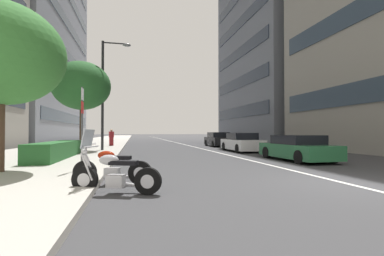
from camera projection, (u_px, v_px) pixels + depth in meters
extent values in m
plane|color=#3A3A3D|center=(347.00, 184.00, 7.18)|extent=(400.00, 400.00, 0.00)
cube|color=#B2ADA3|center=(95.00, 143.00, 34.19)|extent=(160.00, 8.17, 0.15)
cube|color=silver|center=(171.00, 141.00, 41.35)|extent=(110.00, 0.16, 0.01)
cylinder|color=black|center=(85.00, 179.00, 6.12)|extent=(0.33, 0.62, 0.61)
cylinder|color=silver|center=(85.00, 179.00, 6.12)|extent=(0.23, 0.33, 0.31)
cylinder|color=black|center=(148.00, 181.00, 5.91)|extent=(0.33, 0.62, 0.61)
cylinder|color=silver|center=(148.00, 181.00, 5.91)|extent=(0.23, 0.33, 0.31)
cube|color=silver|center=(116.00, 181.00, 6.01)|extent=(0.38, 0.45, 0.28)
cube|color=black|center=(124.00, 163.00, 6.00)|extent=(0.43, 0.68, 0.10)
ellipsoid|color=#B2B2B7|center=(109.00, 160.00, 6.04)|extent=(0.39, 0.51, 0.24)
cylinder|color=silver|center=(87.00, 167.00, 6.04)|extent=(0.15, 0.31, 0.64)
cylinder|color=silver|center=(90.00, 166.00, 6.18)|extent=(0.15, 0.31, 0.64)
cylinder|color=silver|center=(92.00, 147.00, 6.11)|extent=(0.57, 0.24, 0.04)
sphere|color=silver|center=(84.00, 152.00, 6.13)|extent=(0.14, 0.14, 0.14)
cube|color=#B2BCC6|center=(88.00, 139.00, 6.13)|extent=(0.45, 0.27, 0.44)
cylinder|color=silver|center=(130.00, 185.00, 6.11)|extent=(0.32, 0.67, 0.16)
cylinder|color=black|center=(85.00, 172.00, 7.16)|extent=(0.29, 0.64, 0.63)
cylinder|color=silver|center=(85.00, 172.00, 7.16)|extent=(0.21, 0.34, 0.32)
cylinder|color=black|center=(140.00, 173.00, 7.07)|extent=(0.29, 0.64, 0.63)
cylinder|color=silver|center=(140.00, 173.00, 7.07)|extent=(0.21, 0.34, 0.32)
cube|color=silver|center=(112.00, 173.00, 7.11)|extent=(0.35, 0.44, 0.28)
cube|color=black|center=(119.00, 158.00, 7.11)|extent=(0.39, 0.68, 0.10)
ellipsoid|color=#991E0A|center=(106.00, 155.00, 7.13)|extent=(0.36, 0.51, 0.24)
cylinder|color=silver|center=(87.00, 161.00, 7.09)|extent=(0.13, 0.32, 0.64)
cylinder|color=silver|center=(89.00, 161.00, 7.23)|extent=(0.13, 0.32, 0.64)
cylinder|color=silver|center=(91.00, 144.00, 7.16)|extent=(0.59, 0.20, 0.04)
sphere|color=silver|center=(84.00, 149.00, 7.17)|extent=(0.14, 0.14, 0.14)
cylinder|color=silver|center=(124.00, 176.00, 7.23)|extent=(0.28, 0.68, 0.16)
cube|color=#236038|center=(297.00, 151.00, 13.16)|extent=(4.37, 1.91, 0.67)
cube|color=black|center=(297.00, 140.00, 13.12)|extent=(2.23, 1.74, 0.44)
cylinder|color=black|center=(267.00, 152.00, 14.37)|extent=(0.62, 0.23, 0.62)
cylinder|color=black|center=(295.00, 152.00, 14.75)|extent=(0.62, 0.23, 0.62)
cylinder|color=black|center=(300.00, 157.00, 11.57)|extent=(0.62, 0.23, 0.62)
cylinder|color=black|center=(333.00, 156.00, 11.95)|extent=(0.62, 0.23, 0.62)
cube|color=silver|center=(242.00, 144.00, 19.39)|extent=(4.26, 1.89, 0.72)
cube|color=black|center=(242.00, 136.00, 19.36)|extent=(2.02, 1.72, 0.49)
cylinder|color=black|center=(225.00, 146.00, 20.58)|extent=(0.62, 0.23, 0.62)
cylinder|color=black|center=(245.00, 146.00, 20.93)|extent=(0.62, 0.23, 0.62)
cylinder|color=black|center=(238.00, 148.00, 17.84)|extent=(0.62, 0.23, 0.62)
cylinder|color=black|center=(261.00, 148.00, 18.19)|extent=(0.62, 0.23, 0.62)
cube|color=black|center=(218.00, 141.00, 26.61)|extent=(4.34, 1.91, 0.76)
cube|color=black|center=(218.00, 135.00, 26.46)|extent=(2.44, 1.72, 0.50)
cylinder|color=black|center=(206.00, 143.00, 27.84)|extent=(0.63, 0.24, 0.62)
cylinder|color=black|center=(221.00, 143.00, 28.15)|extent=(0.63, 0.24, 0.62)
cylinder|color=black|center=(214.00, 144.00, 25.07)|extent=(0.63, 0.24, 0.62)
cylinder|color=black|center=(230.00, 144.00, 25.37)|extent=(0.63, 0.24, 0.62)
cylinder|color=#47494C|center=(82.00, 128.00, 8.89)|extent=(0.06, 0.06, 2.78)
cube|color=silver|center=(83.00, 94.00, 8.91)|extent=(0.32, 0.02, 0.40)
cube|color=red|center=(82.00, 108.00, 8.90)|extent=(0.32, 0.02, 0.40)
cylinder|color=#232326|center=(103.00, 95.00, 18.79)|extent=(0.18, 0.18, 7.77)
cylinder|color=#232326|center=(115.00, 43.00, 19.03)|extent=(0.10, 1.65, 0.10)
ellipsoid|color=slate|center=(127.00, 45.00, 19.21)|extent=(0.44, 0.60, 0.20)
cube|color=gold|center=(102.00, 84.00, 18.46)|extent=(0.56, 0.03, 1.10)
cube|color=gold|center=(103.00, 86.00, 19.15)|extent=(0.56, 0.03, 1.10)
cube|color=#28602D|center=(57.00, 150.00, 12.88)|extent=(6.10, 1.10, 0.79)
cylinder|color=#473323|center=(1.00, 135.00, 8.37)|extent=(0.22, 0.22, 2.32)
ellipsoid|color=#387A33|center=(2.00, 54.00, 8.42)|extent=(3.80, 3.80, 3.23)
cylinder|color=#473323|center=(81.00, 129.00, 18.32)|extent=(0.22, 0.22, 3.01)
ellipsoid|color=#265B28|center=(81.00, 86.00, 18.36)|extent=(3.93, 3.93, 3.34)
cube|color=maroon|center=(111.00, 141.00, 24.79)|extent=(0.37, 0.40, 0.79)
cube|color=maroon|center=(111.00, 134.00, 24.80)|extent=(0.42, 0.48, 0.54)
sphere|color=tan|center=(111.00, 130.00, 24.81)|extent=(0.21, 0.21, 0.21)
cube|color=#384756|center=(374.00, 90.00, 16.00)|extent=(17.56, 0.08, 1.50)
cube|color=#384756|center=(373.00, 3.00, 16.09)|extent=(17.56, 0.08, 1.50)
cube|color=#232D3D|center=(239.00, 112.00, 36.43)|extent=(16.54, 0.08, 1.50)
cube|color=#232D3D|center=(239.00, 83.00, 36.50)|extent=(16.54, 0.08, 1.50)
cube|color=#232D3D|center=(239.00, 53.00, 36.56)|extent=(16.54, 0.08, 1.50)
cube|color=#232D3D|center=(239.00, 24.00, 36.63)|extent=(16.54, 0.08, 1.50)
cube|color=#384756|center=(70.00, 119.00, 42.37)|extent=(27.26, 0.08, 1.50)
cube|color=#384756|center=(70.00, 88.00, 42.45)|extent=(27.26, 0.08, 1.50)
cube|color=#384756|center=(70.00, 58.00, 42.53)|extent=(27.26, 0.08, 1.50)
cube|color=#384756|center=(71.00, 28.00, 42.61)|extent=(27.26, 0.08, 1.50)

